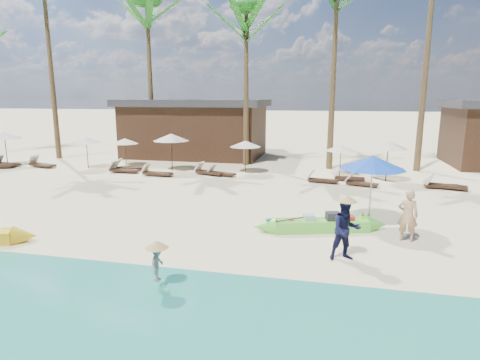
# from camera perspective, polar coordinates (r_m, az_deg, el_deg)

# --- Properties ---
(ground) EXTENTS (240.00, 240.00, 0.00)m
(ground) POSITION_cam_1_polar(r_m,az_deg,el_deg) (12.90, 2.35, -8.74)
(ground) COLOR beige
(ground) RESTS_ON ground
(wet_sand_strip) EXTENTS (240.00, 4.50, 0.01)m
(wet_sand_strip) POSITION_cam_1_polar(r_m,az_deg,el_deg) (8.51, -4.15, -20.30)
(wet_sand_strip) COLOR tan
(wet_sand_strip) RESTS_ON ground
(green_canoe) EXTENTS (5.04, 1.77, 0.66)m
(green_canoe) POSITION_cam_1_polar(r_m,az_deg,el_deg) (14.07, 11.43, -6.25)
(green_canoe) COLOR #5ED03F
(green_canoe) RESTS_ON ground
(tourist) EXTENTS (0.67, 0.50, 1.69)m
(tourist) POSITION_cam_1_polar(r_m,az_deg,el_deg) (13.74, 22.76, -4.67)
(tourist) COLOR tan
(tourist) RESTS_ON ground
(vendor_green) EXTENTS (1.02, 0.90, 1.75)m
(vendor_green) POSITION_cam_1_polar(r_m,az_deg,el_deg) (11.64, 14.82, -6.87)
(vendor_green) COLOR #121233
(vendor_green) RESTS_ON ground
(vendor_yellow) EXTENTS (0.38, 0.60, 0.89)m
(vendor_yellow) POSITION_cam_1_polar(r_m,az_deg,el_deg) (9.96, -11.63, -11.49)
(vendor_yellow) COLOR gray
(vendor_yellow) RESTS_ON ground
(blue_umbrella) EXTENTS (2.31, 2.31, 2.48)m
(blue_umbrella) POSITION_cam_1_polar(r_m,az_deg,el_deg) (14.86, 18.35, 2.38)
(blue_umbrella) COLOR #99999E
(blue_umbrella) RESTS_ON ground
(resort_parasol_1) EXTENTS (2.15, 2.15, 2.22)m
(resort_parasol_1) POSITION_cam_1_polar(r_m,az_deg,el_deg) (30.83, -30.51, 5.48)
(resort_parasol_1) COLOR #372216
(resort_parasol_1) RESTS_ON ground
(lounger_1_left) EXTENTS (1.87, 0.78, 0.62)m
(lounger_1_left) POSITION_cam_1_polar(r_m,az_deg,el_deg) (30.68, -30.31, 2.09)
(lounger_1_left) COLOR #372216
(lounger_1_left) RESTS_ON ground
(resort_parasol_2) EXTENTS (1.96, 1.96, 2.02)m
(resort_parasol_2) POSITION_cam_1_polar(r_m,az_deg,el_deg) (27.36, -21.03, 5.34)
(resort_parasol_2) COLOR #372216
(resort_parasol_2) RESTS_ON ground
(lounger_2_left) EXTENTS (2.04, 1.03, 0.66)m
(lounger_2_left) POSITION_cam_1_polar(r_m,az_deg,el_deg) (29.11, -26.45, 2.06)
(lounger_2_left) COLOR #372216
(lounger_2_left) RESTS_ON ground
(resort_parasol_3) EXTENTS (1.77, 1.77, 1.83)m
(resort_parasol_3) POSITION_cam_1_polar(r_m,az_deg,el_deg) (27.52, -16.06, 5.34)
(resort_parasol_3) COLOR #372216
(resort_parasol_3) RESTS_ON ground
(lounger_3_left) EXTENTS (1.84, 0.57, 0.62)m
(lounger_3_left) POSITION_cam_1_polar(r_m,az_deg,el_deg) (25.23, -16.40, 1.47)
(lounger_3_left) COLOR #372216
(lounger_3_left) RESTS_ON ground
(lounger_3_right) EXTENTS (2.07, 1.07, 0.67)m
(lounger_3_right) POSITION_cam_1_polar(r_m,az_deg,el_deg) (25.81, -15.47, 1.78)
(lounger_3_right) COLOR #372216
(lounger_3_right) RESTS_ON ground
(resort_parasol_4) EXTENTS (2.22, 2.22, 2.29)m
(resort_parasol_4) POSITION_cam_1_polar(r_m,az_deg,el_deg) (25.06, -9.76, 6.00)
(resort_parasol_4) COLOR #372216
(resort_parasol_4) RESTS_ON ground
(lounger_4_left) EXTENTS (1.88, 0.73, 0.62)m
(lounger_4_left) POSITION_cam_1_polar(r_m,az_deg,el_deg) (23.74, -11.89, 1.07)
(lounger_4_left) COLOR #372216
(lounger_4_left) RESTS_ON ground
(lounger_4_right) EXTENTS (1.97, 1.16, 0.64)m
(lounger_4_right) POSITION_cam_1_polar(r_m,az_deg,el_deg) (23.61, -4.54, 1.25)
(lounger_4_right) COLOR #372216
(lounger_4_right) RESTS_ON ground
(resort_parasol_5) EXTENTS (1.88, 1.88, 1.94)m
(resort_parasol_5) POSITION_cam_1_polar(r_m,az_deg,el_deg) (24.02, 0.77, 5.16)
(resort_parasol_5) COLOR #372216
(resort_parasol_5) RESTS_ON ground
(lounger_5_left) EXTENTS (1.75, 0.96, 0.57)m
(lounger_5_left) POSITION_cam_1_polar(r_m,az_deg,el_deg) (23.31, -2.80, 1.07)
(lounger_5_left) COLOR #372216
(lounger_5_left) RESTS_ON ground
(resort_parasol_6) EXTENTS (1.76, 1.76, 1.82)m
(resort_parasol_6) POSITION_cam_1_polar(r_m,az_deg,el_deg) (23.70, 14.17, 4.44)
(resort_parasol_6) COLOR #372216
(resort_parasol_6) RESTS_ON ground
(lounger_6_left) EXTENTS (1.72, 0.79, 0.56)m
(lounger_6_left) POSITION_cam_1_polar(r_m,az_deg,el_deg) (21.83, 11.44, 0.11)
(lounger_6_left) COLOR #372216
(lounger_6_left) RESTS_ON ground
(lounger_6_right) EXTENTS (1.66, 0.52, 0.56)m
(lounger_6_right) POSITION_cam_1_polar(r_m,az_deg,el_deg) (22.70, 15.00, 0.38)
(lounger_6_right) COLOR #372216
(lounger_6_right) RESTS_ON ground
(resort_parasol_7) EXTENTS (2.15, 2.15, 2.22)m
(resort_parasol_7) POSITION_cam_1_polar(r_m,az_deg,el_deg) (22.89, 20.34, 4.74)
(resort_parasol_7) COLOR #372216
(resort_parasol_7) RESTS_ON ground
(lounger_7_left) EXTENTS (1.70, 0.98, 0.55)m
(lounger_7_left) POSITION_cam_1_polar(r_m,az_deg,el_deg) (21.51, 16.65, -0.34)
(lounger_7_left) COLOR #372216
(lounger_7_left) RESTS_ON ground
(lounger_7_right) EXTENTS (1.76, 0.69, 0.58)m
(lounger_7_right) POSITION_cam_1_polar(r_m,az_deg,el_deg) (22.41, 26.56, -0.60)
(lounger_7_right) COLOR #372216
(lounger_7_right) RESTS_ON ground
(lounger_8_left) EXTENTS (2.02, 1.09, 0.66)m
(lounger_8_left) POSITION_cam_1_polar(r_m,az_deg,el_deg) (22.38, 26.99, -0.59)
(lounger_8_left) COLOR #372216
(lounger_8_left) RESTS_ON ground
(palm_1) EXTENTS (2.08, 2.08, 13.60)m
(palm_1) POSITION_cam_1_polar(r_m,az_deg,el_deg) (33.21, -26.00, 21.61)
(palm_1) COLOR brown
(palm_1) RESTS_ON ground
(palm_2) EXTENTS (2.08, 2.08, 11.33)m
(palm_2) POSITION_cam_1_polar(r_m,az_deg,el_deg) (30.12, -12.98, 20.41)
(palm_2) COLOR brown
(palm_2) RESTS_ON ground
(palm_3) EXTENTS (2.08, 2.08, 10.52)m
(palm_3) POSITION_cam_1_polar(r_m,az_deg,el_deg) (27.04, 0.89, 20.42)
(palm_3) COLOR brown
(palm_3) RESTS_ON ground
(palm_4) EXTENTS (2.08, 2.08, 11.70)m
(palm_4) POSITION_cam_1_polar(r_m,az_deg,el_deg) (26.37, 13.52, 22.26)
(palm_4) COLOR brown
(palm_4) RESTS_ON ground
(pavilion_west) EXTENTS (10.80, 6.60, 4.30)m
(pavilion_west) POSITION_cam_1_polar(r_m,az_deg,el_deg) (31.18, -6.36, 7.44)
(pavilion_west) COLOR #372216
(pavilion_west) RESTS_ON ground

